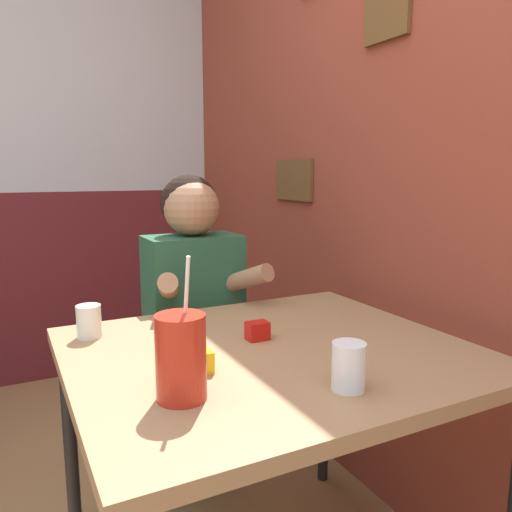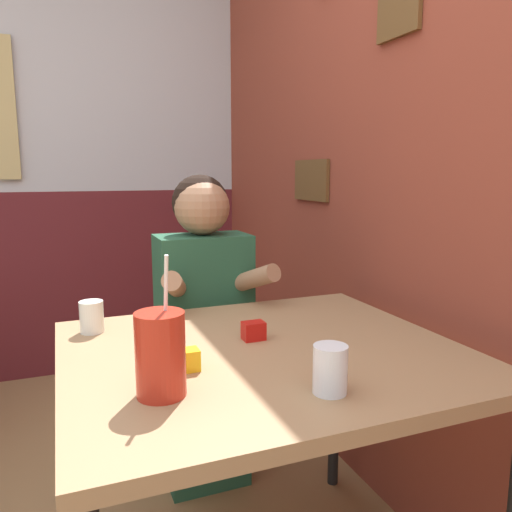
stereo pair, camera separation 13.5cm
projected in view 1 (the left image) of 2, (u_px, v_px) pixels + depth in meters
name	position (u px, v px, depth m)	size (l,w,h in m)	color
brick_wall_right	(306.00, 140.00, 2.19)	(0.08, 4.31, 2.70)	brown
main_table	(270.00, 372.00, 1.32)	(1.01, 0.89, 0.76)	#93704C
person_seated	(194.00, 328.00, 1.86)	(0.42, 0.40, 1.20)	#235138
cocktail_pitcher	(181.00, 357.00, 1.00)	(0.10, 0.10, 0.30)	#B22819
glass_near_pitcher	(349.00, 366.00, 1.05)	(0.07, 0.07, 0.10)	silver
glass_center	(89.00, 321.00, 1.38)	(0.07, 0.07, 0.09)	silver
condiment_ketchup	(257.00, 331.00, 1.37)	(0.06, 0.04, 0.05)	#B7140F
condiment_mustard	(199.00, 362.00, 1.14)	(0.06, 0.04, 0.05)	yellow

